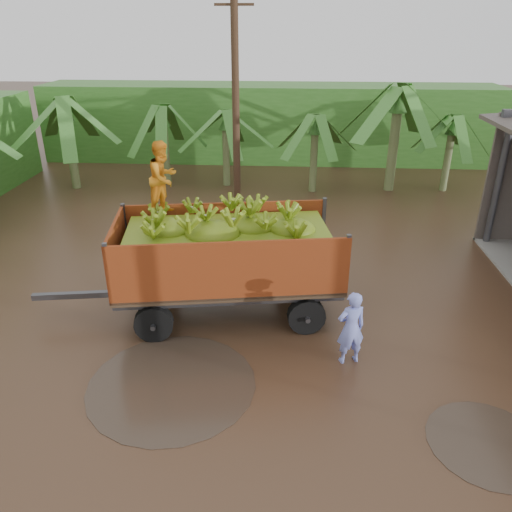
{
  "coord_description": "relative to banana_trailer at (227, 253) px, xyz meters",
  "views": [
    {
      "loc": [
        -1.04,
        -9.19,
        6.37
      ],
      "look_at": [
        -1.73,
        1.62,
        1.25
      ],
      "focal_mm": 35.0,
      "sensor_mm": 36.0,
      "label": 1
    }
  ],
  "objects": [
    {
      "name": "hedge_north",
      "position": [
        0.38,
        14.87,
        0.27
      ],
      "size": [
        22.0,
        3.0,
        3.6
      ],
      "primitive_type": "cube",
      "color": "#2D661E",
      "rests_on": "ground"
    },
    {
      "name": "ground",
      "position": [
        2.38,
        -1.13,
        -1.53
      ],
      "size": [
        100.0,
        100.0,
        0.0
      ],
      "primitive_type": "plane",
      "color": "black",
      "rests_on": "ground"
    },
    {
      "name": "utility_pole",
      "position": [
        -0.39,
        6.3,
        2.2
      ],
      "size": [
        1.2,
        0.24,
        7.37
      ],
      "color": "#47301E",
      "rests_on": "ground"
    },
    {
      "name": "man_blue",
      "position": [
        2.7,
        -1.81,
        -0.73
      ],
      "size": [
        0.68,
        0.55,
        1.62
      ],
      "primitive_type": "imported",
      "rotation": [
        0.0,
        0.0,
        3.45
      ],
      "color": "#7C88E2",
      "rests_on": "ground"
    },
    {
      "name": "banana_plants",
      "position": [
        -3.04,
        5.43,
        0.33
      ],
      "size": [
        24.84,
        20.16,
        4.28
      ],
      "color": "#2D661E",
      "rests_on": "ground"
    },
    {
      "name": "banana_trailer",
      "position": [
        0.0,
        0.0,
        0.0
      ],
      "size": [
        7.16,
        3.2,
        4.02
      ],
      "rotation": [
        0.0,
        0.0,
        0.15
      ],
      "color": "#BC471A",
      "rests_on": "ground"
    }
  ]
}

